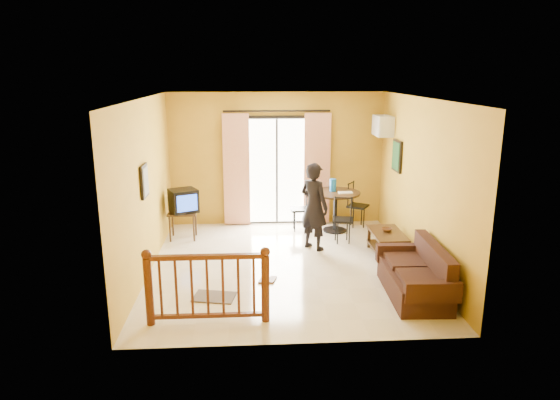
{
  "coord_description": "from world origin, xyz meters",
  "views": [
    {
      "loc": [
        -0.59,
        -7.9,
        3.21
      ],
      "look_at": [
        -0.08,
        0.2,
        1.11
      ],
      "focal_mm": 32.0,
      "sensor_mm": 36.0,
      "label": 1
    }
  ],
  "objects": [
    {
      "name": "tv_table",
      "position": [
        -1.9,
        1.56,
        0.47
      ],
      "size": [
        0.55,
        0.46,
        0.55
      ],
      "color": "black",
      "rests_on": "ground"
    },
    {
      "name": "coffee_table",
      "position": [
        1.85,
        0.38,
        0.29
      ],
      "size": [
        0.55,
        0.98,
        0.43
      ],
      "color": "black",
      "rests_on": "ground"
    },
    {
      "name": "sandals",
      "position": [
        -0.32,
        -0.6,
        0.01
      ],
      "size": [
        0.31,
        0.27,
        0.03
      ],
      "color": "#4F2F1B",
      "rests_on": "ground"
    },
    {
      "name": "standing_person",
      "position": [
        0.59,
        0.83,
        0.81
      ],
      "size": [
        0.69,
        0.7,
        1.62
      ],
      "primitive_type": "imported",
      "rotation": [
        0.0,
        0.0,
        2.34
      ],
      "color": "black",
      "rests_on": "ground"
    },
    {
      "name": "television",
      "position": [
        -1.87,
        1.56,
        0.77
      ],
      "size": [
        0.64,
        0.61,
        0.45
      ],
      "rotation": [
        0.0,
        0.0,
        0.44
      ],
      "color": "black",
      "rests_on": "tv_table"
    },
    {
      "name": "room_shell",
      "position": [
        0.0,
        0.0,
        1.7
      ],
      "size": [
        5.0,
        5.0,
        5.0
      ],
      "color": "white",
      "rests_on": "ground"
    },
    {
      "name": "picture_left",
      "position": [
        -2.22,
        -0.2,
        1.55
      ],
      "size": [
        0.05,
        0.42,
        0.52
      ],
      "color": "black",
      "rests_on": "room_shell"
    },
    {
      "name": "bowl",
      "position": [
        1.85,
        0.44,
        0.46
      ],
      "size": [
        0.23,
        0.23,
        0.06
      ],
      "primitive_type": "imported",
      "rotation": [
        0.0,
        0.0,
        -0.25
      ],
      "color": "#4F2F1B",
      "rests_on": "coffee_table"
    },
    {
      "name": "ground",
      "position": [
        0.0,
        0.0,
        0.0
      ],
      "size": [
        5.0,
        5.0,
        0.0
      ],
      "primitive_type": "plane",
      "color": "beige",
      "rests_on": "ground"
    },
    {
      "name": "dining_table",
      "position": [
        1.16,
        1.85,
        0.66
      ],
      "size": [
        1.0,
        1.0,
        0.83
      ],
      "color": "black",
      "rests_on": "ground"
    },
    {
      "name": "sofa",
      "position": [
        1.85,
        -1.26,
        0.29
      ],
      "size": [
        0.81,
        1.64,
        0.77
      ],
      "rotation": [
        0.0,
        0.0,
        -0.04
      ],
      "color": "black",
      "rests_on": "ground"
    },
    {
      "name": "doormat",
      "position": [
        -1.13,
        -1.15,
        0.01
      ],
      "size": [
        0.67,
        0.51,
        0.02
      ],
      "primitive_type": "cube",
      "rotation": [
        0.0,
        0.0,
        -0.21
      ],
      "color": "#534A43",
      "rests_on": "ground"
    },
    {
      "name": "balcony_door",
      "position": [
        0.0,
        2.43,
        1.19
      ],
      "size": [
        2.25,
        0.14,
        2.46
      ],
      "color": "black",
      "rests_on": "ground"
    },
    {
      "name": "dining_chairs",
      "position": [
        1.11,
        1.73,
        0.0
      ],
      "size": [
        1.74,
        1.49,
        0.95
      ],
      "color": "black",
      "rests_on": "ground"
    },
    {
      "name": "botanical_print",
      "position": [
        2.22,
        1.3,
        1.65
      ],
      "size": [
        0.05,
        0.5,
        0.6
      ],
      "color": "black",
      "rests_on": "room_shell"
    },
    {
      "name": "air_conditioner",
      "position": [
        2.09,
        1.95,
        2.15
      ],
      "size": [
        0.31,
        0.6,
        0.4
      ],
      "color": "silver",
      "rests_on": "room_shell"
    },
    {
      "name": "water_jug",
      "position": [
        1.12,
        1.93,
        0.96
      ],
      "size": [
        0.14,
        0.14,
        0.25
      ],
      "primitive_type": "cylinder",
      "color": "#1259B1",
      "rests_on": "dining_table"
    },
    {
      "name": "serving_tray",
      "position": [
        1.34,
        1.75,
        0.84
      ],
      "size": [
        0.28,
        0.18,
        0.02
      ],
      "primitive_type": "cube",
      "rotation": [
        0.0,
        0.0,
        -0.01
      ],
      "color": "#ECE7C9",
      "rests_on": "dining_table"
    },
    {
      "name": "stair_balustrade",
      "position": [
        -1.15,
        -1.9,
        0.56
      ],
      "size": [
        1.63,
        0.13,
        1.04
      ],
      "color": "#471E0F",
      "rests_on": "ground"
    }
  ]
}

